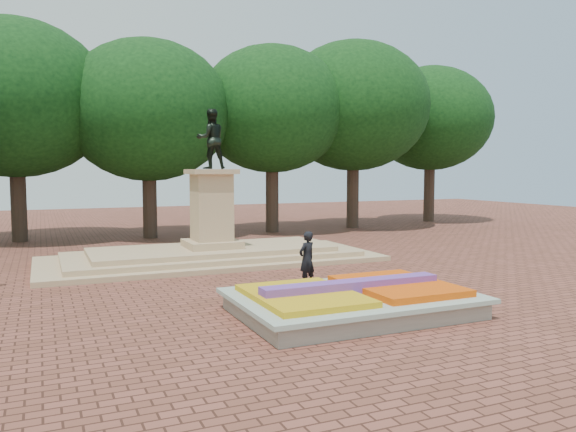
{
  "coord_description": "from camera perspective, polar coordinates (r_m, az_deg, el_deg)",
  "views": [
    {
      "loc": [
        -6.58,
        -14.9,
        3.87
      ],
      "look_at": [
        1.62,
        3.68,
        2.2
      ],
      "focal_mm": 35.0,
      "sensor_mm": 36.0,
      "label": 1
    }
  ],
  "objects": [
    {
      "name": "pedestrian",
      "position": [
        18.67,
        1.93,
        -4.38
      ],
      "size": [
        0.79,
        0.67,
        1.85
      ],
      "primitive_type": "imported",
      "rotation": [
        0.0,
        0.0,
        3.54
      ],
      "color": "black",
      "rests_on": "ground"
    },
    {
      "name": "tree_row_back",
      "position": [
        34.2,
        -8.75,
        9.35
      ],
      "size": [
        44.8,
        8.8,
        10.43
      ],
      "color": "#33261C",
      "rests_on": "ground"
    },
    {
      "name": "ground",
      "position": [
        16.74,
        0.02,
        -8.67
      ],
      "size": [
        90.0,
        90.0,
        0.0
      ],
      "primitive_type": "plane",
      "color": "brown",
      "rests_on": "ground"
    },
    {
      "name": "monument",
      "position": [
        24.01,
        -7.73,
        -2.49
      ],
      "size": [
        14.0,
        6.0,
        6.4
      ],
      "color": "tan",
      "rests_on": "ground"
    },
    {
      "name": "flower_bed",
      "position": [
        15.37,
        6.62,
        -8.46
      ],
      "size": [
        6.3,
        4.3,
        0.91
      ],
      "color": "gray",
      "rests_on": "ground"
    }
  ]
}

